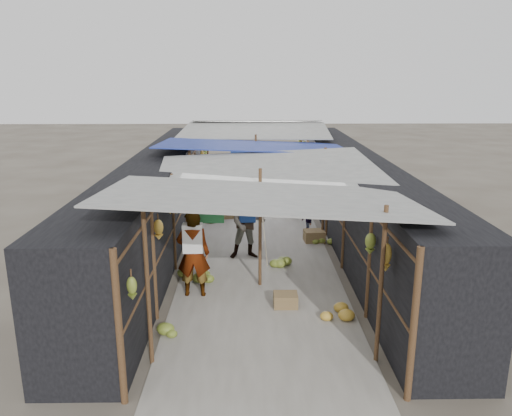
{
  "coord_description": "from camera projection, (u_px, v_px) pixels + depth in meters",
  "views": [
    {
      "loc": [
        -0.25,
        -7.1,
        4.47
      ],
      "look_at": [
        -0.06,
        4.89,
        1.25
      ],
      "focal_mm": 35.0,
      "sensor_mm": 36.0,
      "label": 1
    }
  ],
  "objects": [
    {
      "name": "crate_near",
      "position": [
        286.0,
        300.0,
        9.87
      ],
      "size": [
        0.47,
        0.38,
        0.28
      ],
      "primitive_type": "cube",
      "rotation": [
        0.0,
        0.0,
        -0.01
      ],
      "color": "olive",
      "rests_on": "ground"
    },
    {
      "name": "crate_mid",
      "position": [
        314.0,
        236.0,
        13.71
      ],
      "size": [
        0.58,
        0.48,
        0.33
      ],
      "primitive_type": "cube",
      "rotation": [
        0.0,
        0.0,
        0.08
      ],
      "color": "olive",
      "rests_on": "ground"
    },
    {
      "name": "vendor_elderly",
      "position": [
        193.0,
        254.0,
        10.19
      ],
      "size": [
        0.68,
        0.45,
        1.86
      ],
      "primitive_type": "imported",
      "rotation": [
        0.0,
        0.0,
        3.14
      ],
      "color": "white",
      "rests_on": "ground"
    },
    {
      "name": "shopper_blue",
      "position": [
        248.0,
        223.0,
        12.33
      ],
      "size": [
        0.93,
        0.75,
        1.84
      ],
      "primitive_type": "imported",
      "rotation": [
        0.0,
        0.0,
        0.06
      ],
      "color": "#1D4C91",
      "rests_on": "ground"
    },
    {
      "name": "market_canopy",
      "position": [
        258.0,
        150.0,
        14.0
      ],
      "size": [
        5.62,
        15.2,
        2.77
      ],
      "color": "brown",
      "rests_on": "ground"
    },
    {
      "name": "aisle_slab",
      "position": [
        257.0,
        235.0,
        14.29
      ],
      "size": [
        3.6,
        16.0,
        0.02
      ],
      "primitive_type": "cube",
      "color": "#9E998E",
      "rests_on": "ground"
    },
    {
      "name": "vendor_seated",
      "position": [
        307.0,
        218.0,
        14.61
      ],
      "size": [
        0.47,
        0.58,
        0.79
      ],
      "primitive_type": "imported",
      "rotation": [
        0.0,
        0.0,
        -1.16
      ],
      "color": "#524D47",
      "rests_on": "ground"
    },
    {
      "name": "stall_left",
      "position": [
        161.0,
        197.0,
        13.96
      ],
      "size": [
        1.4,
        15.0,
        2.3
      ],
      "primitive_type": "cube",
      "color": "black",
      "rests_on": "ground"
    },
    {
      "name": "crate_back",
      "position": [
        227.0,
        214.0,
        15.97
      ],
      "size": [
        0.53,
        0.47,
        0.29
      ],
      "primitive_type": "cube",
      "rotation": [
        0.0,
        0.0,
        0.22
      ],
      "color": "olive",
      "rests_on": "ground"
    },
    {
      "name": "black_basin",
      "position": [
        305.0,
        207.0,
        17.03
      ],
      "size": [
        0.55,
        0.55,
        0.17
      ],
      "primitive_type": "cylinder",
      "color": "black",
      "rests_on": "ground"
    },
    {
      "name": "ground",
      "position": [
        264.0,
        362.0,
        8.02
      ],
      "size": [
        80.0,
        80.0,
        0.0
      ],
      "primitive_type": "plane",
      "color": "#6B6356",
      "rests_on": "ground"
    },
    {
      "name": "hanging_bananas",
      "position": [
        264.0,
        177.0,
        14.06
      ],
      "size": [
        3.95,
        14.24,
        0.84
      ],
      "color": "olive",
      "rests_on": "ground"
    },
    {
      "name": "stall_right",
      "position": [
        353.0,
        196.0,
        14.04
      ],
      "size": [
        1.4,
        15.0,
        2.3
      ],
      "primitive_type": "cube",
      "color": "black",
      "rests_on": "ground"
    },
    {
      "name": "floor_bananas",
      "position": [
        267.0,
        237.0,
        13.69
      ],
      "size": [
        3.95,
        10.27,
        0.32
      ],
      "color": "olive",
      "rests_on": "ground"
    }
  ]
}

